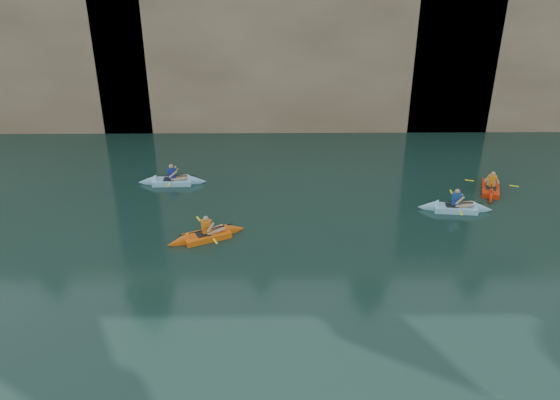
{
  "coord_description": "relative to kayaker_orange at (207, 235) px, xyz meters",
  "views": [
    {
      "loc": [
        0.63,
        -11.34,
        11.13
      ],
      "look_at": [
        0.82,
        5.49,
        3.0
      ],
      "focal_mm": 35.0,
      "sensor_mm": 36.0,
      "label": 1
    }
  ],
  "objects": [
    {
      "name": "kayaker_red_far",
      "position": [
        13.26,
        4.5,
        -0.0
      ],
      "size": [
        2.34,
        3.45,
        1.25
      ],
      "rotation": [
        0.0,
        0.0,
        1.23
      ],
      "color": "red",
      "rests_on": "ground"
    },
    {
      "name": "cliff_slab_center",
      "position": [
        4.14,
        14.5,
        5.54
      ],
      "size": [
        24.0,
        2.4,
        11.4
      ],
      "primitive_type": "cube",
      "color": "tan",
      "rests_on": "ground"
    },
    {
      "name": "kayaker_ltblue_mid",
      "position": [
        -2.33,
        5.52,
        0.0
      ],
      "size": [
        3.41,
        2.54,
        1.3
      ],
      "rotation": [
        0.0,
        0.0,
        0.02
      ],
      "color": "#92CAF5",
      "rests_on": "ground"
    },
    {
      "name": "sea_cave_center",
      "position": [
        -1.86,
        13.85,
        1.44
      ],
      "size": [
        3.5,
        1.0,
        3.2
      ],
      "primitive_type": "cube",
      "color": "black",
      "rests_on": "ground"
    },
    {
      "name": "cliff",
      "position": [
        2.14,
        21.9,
        5.84
      ],
      "size": [
        70.0,
        16.0,
        12.0
      ],
      "primitive_type": "cube",
      "color": "#C8B97A",
      "rests_on": "ground"
    },
    {
      "name": "kayaker_orange",
      "position": [
        0.0,
        0.0,
        0.0
      ],
      "size": [
        3.36,
        2.3,
        1.28
      ],
      "rotation": [
        0.0,
        0.0,
        0.44
      ],
      "color": "orange",
      "rests_on": "ground"
    },
    {
      "name": "ground",
      "position": [
        2.14,
        -8.1,
        -0.16
      ],
      "size": [
        160.0,
        160.0,
        0.0
      ],
      "primitive_type": "plane",
      "color": "black",
      "rests_on": "ground"
    },
    {
      "name": "kayaker_ltblue_near",
      "position": [
        10.9,
        2.42,
        0.01
      ],
      "size": [
        3.39,
        2.57,
        1.32
      ],
      "rotation": [
        0.0,
        0.0,
        -0.1
      ],
      "color": "#90CCF1",
      "rests_on": "ground"
    },
    {
      "name": "sea_cave_east",
      "position": [
        12.14,
        13.85,
        2.09
      ],
      "size": [
        5.0,
        1.0,
        4.5
      ],
      "primitive_type": "cube",
      "color": "black",
      "rests_on": "ground"
    }
  ]
}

